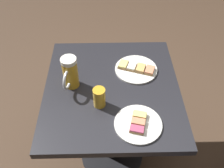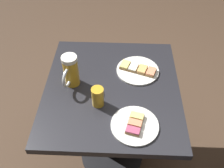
% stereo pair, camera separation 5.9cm
% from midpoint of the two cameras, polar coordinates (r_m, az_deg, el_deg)
% --- Properties ---
extents(ground_plane, '(6.00, 6.00, 0.00)m').
position_cam_midpoint_polar(ground_plane, '(1.89, 0.92, -15.65)').
color(ground_plane, '#4C3828').
extents(cafe_table, '(0.70, 0.77, 0.71)m').
position_cam_midpoint_polar(cafe_table, '(1.43, 1.18, -4.95)').
color(cafe_table, black).
rests_on(cafe_table, ground_plane).
extents(plate_near, '(0.24, 0.24, 0.03)m').
position_cam_midpoint_polar(plate_near, '(1.40, 7.08, 3.21)').
color(plate_near, white).
rests_on(plate_near, cafe_table).
extents(plate_far, '(0.22, 0.22, 0.03)m').
position_cam_midpoint_polar(plate_far, '(1.15, 6.68, -9.29)').
color(plate_far, white).
rests_on(plate_far, cafe_table).
extents(beer_mug, '(0.08, 0.14, 0.18)m').
position_cam_midpoint_polar(beer_mug, '(1.28, -8.15, 2.84)').
color(beer_mug, gold).
rests_on(beer_mug, cafe_table).
extents(beer_glass_small, '(0.06, 0.06, 0.10)m').
position_cam_midpoint_polar(beer_glass_small, '(1.19, -1.87, -2.96)').
color(beer_glass_small, gold).
rests_on(beer_glass_small, cafe_table).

